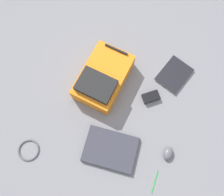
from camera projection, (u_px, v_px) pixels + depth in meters
The scene contains 8 objects.
ground_plane at pixel (110, 101), 1.60m from camera, with size 3.45×3.45×0.00m, color slate.
backpack at pixel (103, 78), 1.56m from camera, with size 0.38×0.50×0.18m.
laptop at pixel (110, 149), 1.49m from camera, with size 0.36×0.25×0.03m.
book_manual at pixel (174, 75), 1.64m from camera, with size 0.28×0.31×0.02m.
computer_mouse at pixel (168, 154), 1.48m from camera, with size 0.06×0.09×0.04m, color #4C4C51.
cable_coil at pixel (29, 150), 1.50m from camera, with size 0.15×0.15×0.01m, color #4C4C51.
power_brick at pixel (151, 97), 1.59m from camera, with size 0.07×0.12×0.04m, color black.
pen_black at pixel (155, 182), 1.44m from camera, with size 0.01×0.01×0.15m, color #198C33.
Camera 1 is at (0.11, -0.40, 1.54)m, focal length 35.44 mm.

